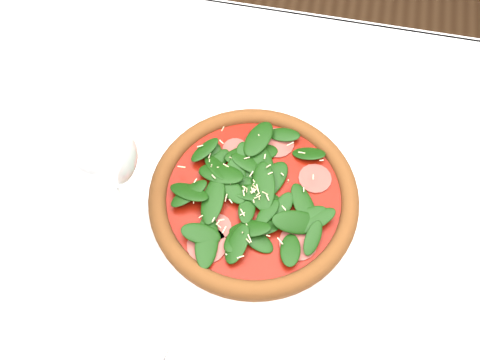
# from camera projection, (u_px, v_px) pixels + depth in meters

# --- Properties ---
(ground) EXTENTS (6.00, 6.00, 0.00)m
(ground) POSITION_uv_depth(u_px,v_px,m) (238.00, 330.00, 1.42)
(ground) COLOR brown
(ground) RESTS_ON ground
(dining_table) EXTENTS (1.21, 0.81, 0.75)m
(dining_table) POSITION_uv_depth(u_px,v_px,m) (236.00, 237.00, 0.85)
(dining_table) COLOR white
(dining_table) RESTS_ON ground
(plate) EXTENTS (0.34, 0.34, 0.01)m
(plate) POSITION_uv_depth(u_px,v_px,m) (253.00, 202.00, 0.76)
(plate) COLOR white
(plate) RESTS_ON dining_table
(pizza) EXTENTS (0.37, 0.37, 0.04)m
(pizza) POSITION_uv_depth(u_px,v_px,m) (254.00, 195.00, 0.74)
(pizza) COLOR brown
(pizza) RESTS_ON plate
(wine_glass) EXTENTS (0.09, 0.09, 0.21)m
(wine_glass) POSITION_uv_depth(u_px,v_px,m) (101.00, 154.00, 0.63)
(wine_glass) COLOR white
(wine_glass) RESTS_ON dining_table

